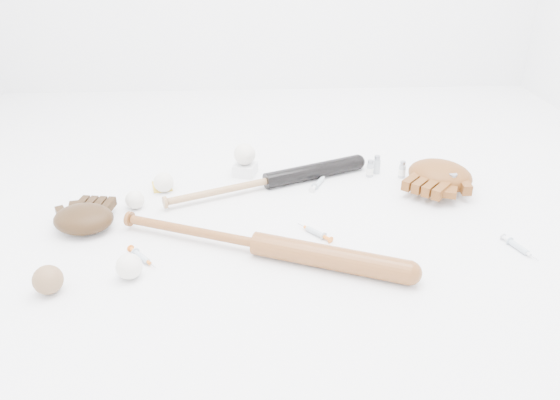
{
  "coord_description": "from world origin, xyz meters",
  "views": [
    {
      "loc": [
        -0.1,
        -1.6,
        0.91
      ],
      "look_at": [
        -0.01,
        0.0,
        0.06
      ],
      "focal_mm": 35.0,
      "sensor_mm": 36.0,
      "label": 1
    }
  ],
  "objects_px": {
    "bat_wood": "(257,244)",
    "glove_dark": "(84,218)",
    "bat_dark": "(268,181)",
    "pedestal": "(245,169)"
  },
  "relations": [
    {
      "from": "bat_dark",
      "to": "bat_wood",
      "type": "xyz_separation_m",
      "value": [
        -0.05,
        -0.44,
        0.0
      ]
    },
    {
      "from": "bat_wood",
      "to": "bat_dark",
      "type": "bearing_deg",
      "value": 106.51
    },
    {
      "from": "glove_dark",
      "to": "bat_dark",
      "type": "bearing_deg",
      "value": 32.97
    },
    {
      "from": "bat_dark",
      "to": "bat_wood",
      "type": "distance_m",
      "value": 0.44
    },
    {
      "from": "pedestal",
      "to": "bat_dark",
      "type": "bearing_deg",
      "value": -55.6
    },
    {
      "from": "bat_wood",
      "to": "glove_dark",
      "type": "relative_size",
      "value": 4.17
    },
    {
      "from": "pedestal",
      "to": "glove_dark",
      "type": "bearing_deg",
      "value": -142.7
    },
    {
      "from": "bat_dark",
      "to": "bat_wood",
      "type": "relative_size",
      "value": 0.88
    },
    {
      "from": "bat_dark",
      "to": "bat_wood",
      "type": "bearing_deg",
      "value": -118.96
    },
    {
      "from": "bat_dark",
      "to": "pedestal",
      "type": "relative_size",
      "value": 10.32
    }
  ]
}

